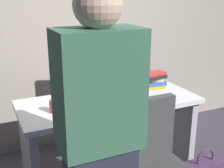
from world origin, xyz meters
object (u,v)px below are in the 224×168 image
(monitor, at_px, (110,63))
(mouse, at_px, (133,99))
(person_at_desk, at_px, (100,147))
(keyboard, at_px, (103,106))
(cup_near_keyboard, at_px, (54,106))
(book_stack, at_px, (153,80))
(desk, at_px, (110,123))

(monitor, xyz_separation_m, mouse, (0.06, -0.32, -0.24))
(person_at_desk, height_order, mouse, person_at_desk)
(keyboard, xyz_separation_m, mouse, (0.28, 0.03, 0.01))
(mouse, distance_m, cup_near_keyboard, 0.65)
(cup_near_keyboard, bearing_deg, mouse, -4.07)
(keyboard, bearing_deg, book_stack, 22.30)
(monitor, relative_size, keyboard, 1.26)
(person_at_desk, distance_m, mouse, 0.97)
(desk, relative_size, book_stack, 6.43)
(monitor, height_order, keyboard, monitor)
(person_at_desk, distance_m, keyboard, 0.80)
(desk, xyz_separation_m, keyboard, (-0.12, -0.14, 0.23))
(person_at_desk, height_order, book_stack, person_at_desk)
(desk, xyz_separation_m, cup_near_keyboard, (-0.48, -0.07, 0.27))
(person_at_desk, bearing_deg, cup_near_keyboard, 92.47)
(monitor, relative_size, cup_near_keyboard, 5.59)
(keyboard, distance_m, cup_near_keyboard, 0.37)
(desk, height_order, person_at_desk, person_at_desk)
(person_at_desk, xyz_separation_m, book_stack, (0.95, 0.99, -0.04))
(book_stack, bearing_deg, desk, -166.30)
(mouse, xyz_separation_m, book_stack, (0.34, 0.24, 0.05))
(person_at_desk, xyz_separation_m, cup_near_keyboard, (-0.03, 0.80, -0.07))
(keyboard, bearing_deg, monitor, 57.38)
(desk, distance_m, cup_near_keyboard, 0.56)
(person_at_desk, bearing_deg, keyboard, 65.52)
(keyboard, xyz_separation_m, book_stack, (0.62, 0.26, 0.06))
(keyboard, height_order, cup_near_keyboard, cup_near_keyboard)
(monitor, distance_m, mouse, 0.41)
(desk, height_order, mouse, mouse)
(mouse, bearing_deg, person_at_desk, -129.08)
(mouse, bearing_deg, monitor, 101.30)
(keyboard, bearing_deg, person_at_desk, -115.19)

